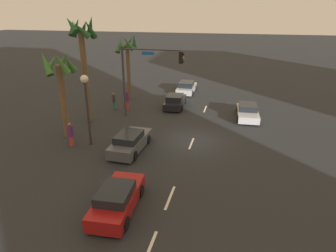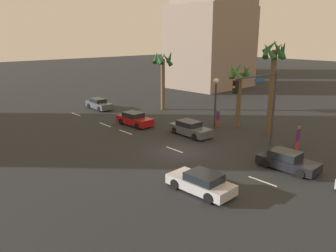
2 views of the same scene
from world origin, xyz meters
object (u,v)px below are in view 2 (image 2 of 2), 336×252
(car_1, at_px, (135,119))
(building_1, at_px, (214,3))
(traffic_signal, at_px, (261,98))
(palm_tree_2, at_px, (239,81))
(car_4, at_px, (287,161))
(building_2, at_px, (211,47))
(car_0, at_px, (190,129))
(pedestrian_0, at_px, (298,135))
(car_2, at_px, (201,183))
(streetlamp, at_px, (216,93))
(palm_tree_1, at_px, (163,69))
(pedestrian_2, at_px, (298,138))
(car_5, at_px, (99,104))
(pedestrian_1, at_px, (218,118))
(palm_tree_0, at_px, (274,66))

(car_1, height_order, building_1, building_1)
(traffic_signal, relative_size, palm_tree_2, 0.95)
(car_1, distance_m, building_1, 54.78)
(car_4, distance_m, building_2, 40.36)
(car_0, height_order, pedestrian_0, pedestrian_0)
(traffic_signal, height_order, building_2, building_2)
(car_1, xyz_separation_m, car_4, (17.12, 0.79, -0.02))
(car_2, distance_m, streetlamp, 14.59)
(car_1, height_order, car_2, car_1)
(palm_tree_1, distance_m, palm_tree_2, 11.62)
(streetlamp, bearing_deg, pedestrian_2, 2.58)
(car_2, height_order, car_5, car_5)
(car_0, distance_m, car_2, 12.04)
(traffic_signal, relative_size, pedestrian_1, 3.55)
(car_4, bearing_deg, building_1, 135.94)
(pedestrian_1, bearing_deg, car_4, -26.18)
(palm_tree_2, xyz_separation_m, building_2, (-20.78, 19.35, 2.33))
(car_4, height_order, building_2, building_2)
(car_0, height_order, car_5, car_0)
(car_4, xyz_separation_m, building_2, (-30.21, 25.96, 6.49))
(traffic_signal, relative_size, building_1, 0.19)
(pedestrian_2, distance_m, palm_tree_0, 7.13)
(car_5, distance_m, building_1, 49.31)
(pedestrian_0, height_order, palm_tree_1, palm_tree_1)
(pedestrian_1, bearing_deg, palm_tree_2, 39.96)
(car_4, bearing_deg, traffic_signal, 151.22)
(pedestrian_0, relative_size, building_1, 0.05)
(traffic_signal, relative_size, streetlamp, 1.24)
(car_1, bearing_deg, traffic_signal, 12.19)
(car_0, height_order, pedestrian_2, pedestrian_2)
(car_4, xyz_separation_m, pedestrian_2, (-1.66, 4.55, 0.39))
(building_2, bearing_deg, car_1, -67.18)
(palm_tree_0, bearing_deg, car_1, -147.14)
(building_2, bearing_deg, palm_tree_0, -41.49)
(pedestrian_2, height_order, palm_tree_2, palm_tree_2)
(palm_tree_0, bearing_deg, palm_tree_2, -179.96)
(pedestrian_0, distance_m, pedestrian_1, 8.71)
(pedestrian_1, height_order, pedestrian_2, pedestrian_2)
(building_1, distance_m, building_2, 24.88)
(pedestrian_1, relative_size, palm_tree_2, 0.27)
(car_5, relative_size, traffic_signal, 0.68)
(building_1, bearing_deg, palm_tree_0, -42.25)
(car_2, relative_size, pedestrian_2, 2.32)
(pedestrian_1, height_order, palm_tree_0, palm_tree_0)
(building_2, bearing_deg, palm_tree_2, -46.21)
(traffic_signal, relative_size, building_2, 0.45)
(traffic_signal, relative_size, pedestrian_0, 3.74)
(palm_tree_2, bearing_deg, building_2, 137.04)
(car_1, distance_m, traffic_signal, 14.14)
(car_4, height_order, streetlamp, streetlamp)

